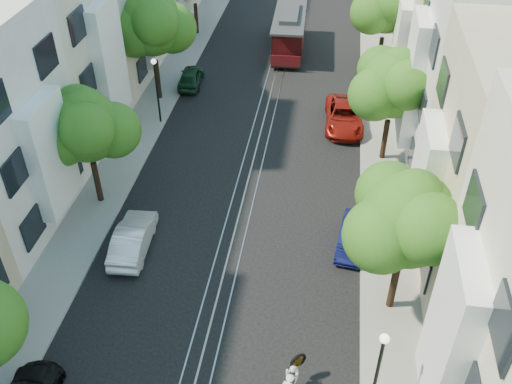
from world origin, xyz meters
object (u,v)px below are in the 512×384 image
at_px(tree_e_d, 388,6).
at_px(cable_car, 289,30).
at_px(tree_e_c, 395,86).
at_px(lamp_east, 379,364).
at_px(tree_e_b, 409,221).
at_px(tree_w_b, 87,128).
at_px(tree_w_c, 152,25).
at_px(parked_car_w_mid, 133,238).
at_px(parked_car_e_far, 344,116).
at_px(lamp_west, 156,81).
at_px(parked_car_w_far, 191,77).
at_px(parked_car_e_mid, 353,236).
at_px(sportbike_rider, 291,379).

xyz_separation_m(tree_e_d, cable_car, (-6.76, 2.88, -3.19)).
distance_m(tree_e_c, lamp_east, 16.10).
bearing_deg(tree_e_b, tree_e_c, 90.00).
bearing_deg(tree_w_b, tree_w_c, 90.00).
bearing_deg(tree_e_b, parked_car_w_mid, 170.91).
bearing_deg(parked_car_e_far, tree_w_b, -144.96).
relative_size(tree_e_b, cable_car, 0.90).
bearing_deg(lamp_west, tree_e_b, -43.85).
height_order(lamp_east, parked_car_w_far, lamp_east).
distance_m(parked_car_e_far, parked_car_w_far, 11.25).
bearing_deg(tree_e_d, parked_car_w_mid, -120.08).
bearing_deg(tree_e_c, cable_car, 115.97).
bearing_deg(parked_car_e_mid, parked_car_w_far, 134.65).
bearing_deg(parked_car_w_far, tree_w_c, 51.99).
distance_m(lamp_east, sportbike_rider, 3.50).
relative_size(tree_w_b, parked_car_e_mid, 1.82).
height_order(tree_e_d, parked_car_e_mid, tree_e_d).
relative_size(tree_e_b, parked_car_w_mid, 1.65).
bearing_deg(tree_w_b, lamp_east, -36.58).
relative_size(lamp_west, parked_car_w_far, 1.14).
relative_size(tree_w_b, sportbike_rider, 3.79).
relative_size(tree_w_c, sportbike_rider, 4.29).
distance_m(tree_w_c, parked_car_w_mid, 15.05).
distance_m(tree_e_d, tree_w_b, 22.28).
xyz_separation_m(sportbike_rider, parked_car_w_mid, (-7.91, 6.40, -0.11)).
distance_m(parked_car_w_mid, parked_car_w_far, 16.45).
bearing_deg(lamp_west, tree_e_c, -8.49).
xyz_separation_m(lamp_east, parked_car_w_far, (-11.90, 23.25, -2.22)).
bearing_deg(parked_car_w_far, parked_car_e_far, 155.71).
bearing_deg(tree_w_b, parked_car_w_mid, -48.84).
height_order(cable_car, parked_car_e_far, cable_car).
xyz_separation_m(tree_w_b, parked_car_w_mid, (2.74, -3.13, -3.73)).
xyz_separation_m(lamp_west, parked_car_w_far, (0.70, 5.25, -2.22)).
distance_m(tree_e_c, cable_car, 15.71).
bearing_deg(lamp_east, parked_car_e_mid, 94.69).
bearing_deg(tree_w_c, lamp_west, -74.25).
distance_m(tree_e_c, parked_car_e_far, 5.65).
height_order(sportbike_rider, cable_car, cable_car).
bearing_deg(sportbike_rider, cable_car, 111.69).
distance_m(tree_e_b, lamp_east, 5.41).
relative_size(tree_w_b, parked_car_w_far, 1.72).
bearing_deg(parked_car_w_mid, cable_car, -105.34).
bearing_deg(tree_w_b, tree_e_c, 22.62).
xyz_separation_m(tree_w_b, parked_car_e_mid, (12.74, -1.44, -3.83)).
distance_m(tree_e_d, parked_car_w_far, 14.05).
bearing_deg(sportbike_rider, parked_car_w_mid, 156.85).
bearing_deg(tree_w_b, cable_car, 68.98).
bearing_deg(tree_e_c, lamp_east, -93.44).
xyz_separation_m(tree_e_d, parked_car_e_mid, (-1.66, -18.44, -4.30)).
distance_m(tree_w_b, parked_car_w_far, 13.88).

